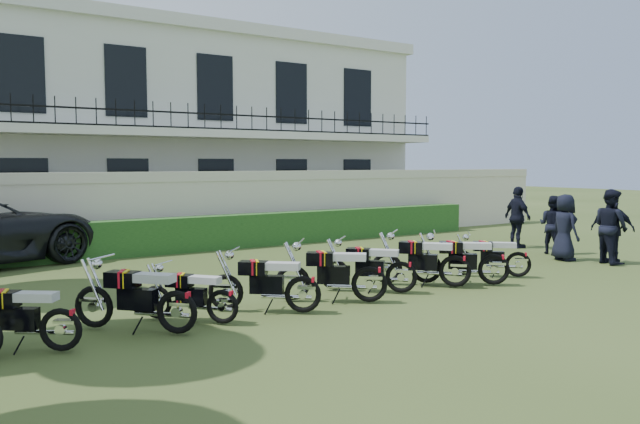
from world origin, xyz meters
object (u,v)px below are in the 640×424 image
object	(u,v)px
motorcycle_4	(303,285)
officer_1	(611,226)
motorcycle_1	(61,319)
motorcycle_5	(369,275)
motorcycle_9	(518,258)
officer_4	(553,225)
motorcycle_2	(177,301)
motorcycle_8	(494,262)
motorcycle_6	(401,269)
motorcycle_3	(222,298)
officer_3	(565,227)
officer_5	(518,217)
officer_2	(612,229)
motorcycle_7	(455,263)

from	to	relation	value
motorcycle_4	officer_1	xyz separation A→B (m)	(9.33, 0.28, 0.45)
motorcycle_1	motorcycle_5	distance (m)	5.29
motorcycle_9	officer_4	world-z (taller)	officer_4
motorcycle_2	motorcycle_8	xyz separation A→B (m)	(6.83, -0.01, -0.01)
motorcycle_6	officer_1	world-z (taller)	officer_1
motorcycle_9	motorcycle_3	bearing A→B (deg)	134.49
motorcycle_3	motorcycle_5	bearing A→B (deg)	-41.71
motorcycle_6	officer_4	bearing A→B (deg)	-29.65
officer_1	officer_3	distance (m)	1.10
officer_1	motorcycle_2	bearing A→B (deg)	111.51
motorcycle_1	motorcycle_3	bearing A→B (deg)	-50.20
motorcycle_8	officer_1	size ratio (longest dim) A/B	0.83
motorcycle_6	officer_5	bearing A→B (deg)	-20.36
officer_2	motorcycle_5	bearing A→B (deg)	72.78
motorcycle_4	officer_4	size ratio (longest dim) A/B	0.94
motorcycle_1	officer_1	world-z (taller)	officer_1
officer_3	officer_5	size ratio (longest dim) A/B	0.94
motorcycle_6	officer_2	bearing A→B (deg)	-44.62
officer_4	officer_1	bearing A→B (deg)	165.50
motorcycle_3	motorcycle_9	xyz separation A→B (m)	(7.18, 0.13, 0.02)
motorcycle_2	motorcycle_8	distance (m)	6.83
motorcycle_1	motorcycle_8	distance (m)	8.44
motorcycle_9	officer_1	distance (m)	3.62
motorcycle_8	officer_4	xyz separation A→B (m)	(4.97, 2.26, 0.31)
motorcycle_2	motorcycle_3	distance (m)	0.83
motorcycle_2	officer_5	size ratio (longest dim) A/B	0.85
motorcycle_6	officer_3	bearing A→B (deg)	-35.87
motorcycle_1	motorcycle_8	bearing A→B (deg)	-54.04
motorcycle_8	motorcycle_4	bearing A→B (deg)	130.18
motorcycle_1	motorcycle_6	bearing A→B (deg)	-50.12
motorcycle_6	officer_2	world-z (taller)	officer_2
officer_1	motorcycle_4	bearing A→B (deg)	111.37
motorcycle_7	motorcycle_8	xyz separation A→B (m)	(0.84, -0.28, -0.01)
motorcycle_7	officer_4	world-z (taller)	officer_4
motorcycle_3	motorcycle_4	size ratio (longest dim) A/B	0.88
motorcycle_1	motorcycle_3	world-z (taller)	motorcycle_1
motorcycle_3	motorcycle_6	size ratio (longest dim) A/B	0.93
motorcycle_9	officer_1	bearing A→B (deg)	-45.60
officer_2	officer_1	bearing A→B (deg)	59.05
motorcycle_8	officer_2	bearing A→B (deg)	-44.08
motorcycle_1	officer_4	size ratio (longest dim) A/B	0.94
motorcycle_4	officer_5	size ratio (longest dim) A/B	0.84
motorcycle_7	officer_2	xyz separation A→B (m)	(5.64, 0.09, 0.37)
officer_3	officer_4	size ratio (longest dim) A/B	1.06
motorcycle_3	officer_4	size ratio (longest dim) A/B	0.82
motorcycle_1	motorcycle_3	xyz separation A→B (m)	(2.42, 0.15, -0.03)
officer_2	officer_4	world-z (taller)	officer_2
motorcycle_4	officer_1	world-z (taller)	officer_1
officer_3	officer_4	bearing A→B (deg)	-23.93
motorcycle_5	motorcycle_6	size ratio (longest dim) A/B	1.13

